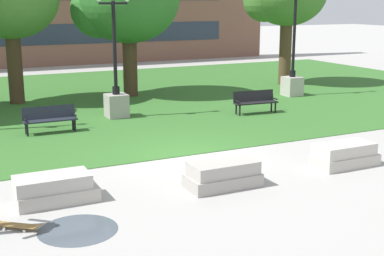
{
  "coord_description": "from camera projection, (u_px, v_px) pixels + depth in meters",
  "views": [
    {
      "loc": [
        -6.4,
        -13.63,
        4.43
      ],
      "look_at": [
        -0.48,
        -1.4,
        1.2
      ],
      "focal_mm": 50.0,
      "sensor_mm": 36.0,
      "label": 1
    }
  ],
  "objects": [
    {
      "name": "tree_near_right",
      "position": [
        127.0,
        1.0,
        24.59
      ],
      "size": [
        4.92,
        4.69,
        6.48
      ],
      "color": "#42301E",
      "rests_on": "grass_lawn"
    },
    {
      "name": "park_bench_near_left",
      "position": [
        255.0,
        100.0,
        21.49
      ],
      "size": [
        1.84,
        0.67,
        0.9
      ],
      "color": "black",
      "rests_on": "grass_lawn"
    },
    {
      "name": "grass_lawn",
      "position": [
        93.0,
        100.0,
        24.43
      ],
      "size": [
        40.0,
        20.0,
        0.02
      ],
      "primitive_type": "cube",
      "color": "#336628",
      "rests_on": "ground"
    },
    {
      "name": "lamp_post_center",
      "position": [
        293.0,
        73.0,
        25.39
      ],
      "size": [
        1.32,
        0.8,
        5.39
      ],
      "color": "#ADA89E",
      "rests_on": "grass_lawn"
    },
    {
      "name": "ground_plane",
      "position": [
        186.0,
        156.0,
        15.67
      ],
      "size": [
        140.0,
        140.0,
        0.0
      ],
      "primitive_type": "plane",
      "color": "#A3A09B"
    },
    {
      "name": "concrete_block_right",
      "position": [
        344.0,
        155.0,
        14.68
      ],
      "size": [
        1.8,
        0.9,
        0.64
      ],
      "color": "#B2ADA3",
      "rests_on": "ground"
    },
    {
      "name": "puddle",
      "position": [
        78.0,
        230.0,
        10.61
      ],
      "size": [
        1.59,
        1.59,
        0.01
      ],
      "primitive_type": "cylinder",
      "color": "#47515B",
      "rests_on": "ground"
    },
    {
      "name": "lamp_post_left",
      "position": [
        116.0,
        92.0,
        20.66
      ],
      "size": [
        1.32,
        0.8,
        4.83
      ],
      "color": "gray",
      "rests_on": "grass_lawn"
    },
    {
      "name": "park_bench_near_right",
      "position": [
        50.0,
        118.0,
        18.34
      ],
      "size": [
        1.81,
        0.56,
        0.9
      ],
      "color": "#1E232D",
      "rests_on": "grass_lawn"
    },
    {
      "name": "skateboard",
      "position": [
        17.0,
        225.0,
        10.63
      ],
      "size": [
        0.92,
        0.79,
        0.14
      ],
      "color": "olive",
      "rests_on": "ground"
    },
    {
      "name": "concrete_block_center",
      "position": [
        55.0,
        189.0,
        12.03
      ],
      "size": [
        1.81,
        0.9,
        0.64
      ],
      "color": "#B2ADA3",
      "rests_on": "ground"
    },
    {
      "name": "concrete_block_left",
      "position": [
        223.0,
        175.0,
        13.02
      ],
      "size": [
        1.8,
        0.9,
        0.64
      ],
      "color": "#9E9991",
      "rests_on": "ground"
    }
  ]
}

